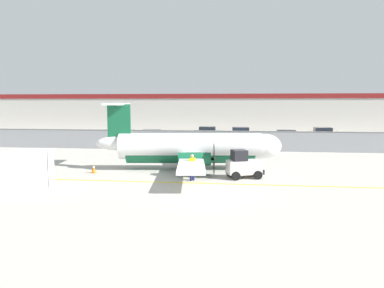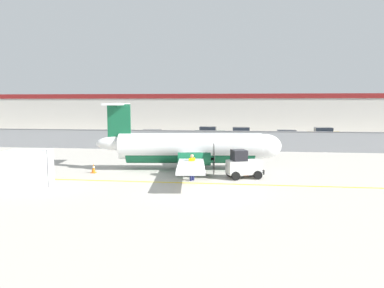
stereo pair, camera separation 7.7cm
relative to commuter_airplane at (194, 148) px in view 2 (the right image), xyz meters
name	(u,v)px [view 2 (the right image)]	position (x,y,z in m)	size (l,w,h in m)	color
ground_plane	(204,183)	(1.23, -4.76, -1.60)	(140.00, 140.00, 0.01)	#ADA89E
perimeter_fence	(219,140)	(1.23, 11.24, -0.49)	(98.00, 0.10, 2.10)	gray
parking_lot_strip	(223,139)	(1.23, 22.74, -1.54)	(98.00, 17.00, 0.12)	#38383A
background_building	(228,112)	(1.23, 41.23, 1.66)	(91.00, 8.10, 6.50)	beige
commuter_airplane	(194,148)	(0.00, 0.00, 0.00)	(13.82, 16.08, 4.92)	white
baggage_tug	(243,165)	(3.64, -2.80, -0.75)	(2.56, 1.97, 1.88)	silver
ground_crew_worker	(192,166)	(0.39, -4.00, -0.65)	(0.48, 0.48, 1.70)	#191E4C
cargo_container	(27,169)	(-8.92, -7.18, -0.50)	(2.59, 2.23, 2.20)	silver
traffic_cone_near_left	(246,171)	(3.86, -1.96, -1.29)	(0.36, 0.36, 0.64)	orange
traffic_cone_near_right	(94,169)	(-6.87, -2.28, -1.29)	(0.36, 0.36, 0.64)	orange
parked_car_0	(120,132)	(-13.37, 23.40, -0.71)	(4.36, 2.37, 1.58)	#19662D
parked_car_1	(151,136)	(-7.36, 17.12, -0.71)	(4.37, 2.39, 1.58)	red
parked_car_2	(209,132)	(-0.81, 23.80, -0.71)	(4.24, 2.09, 1.58)	#19662D
parked_car_3	(242,133)	(3.68, 23.19, -0.71)	(4.28, 2.16, 1.58)	silver
parked_car_4	(285,137)	(8.89, 18.64, -0.71)	(4.27, 2.15, 1.58)	navy
parked_car_5	(324,134)	(14.54, 23.89, -0.71)	(4.21, 2.03, 1.58)	#B28C19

